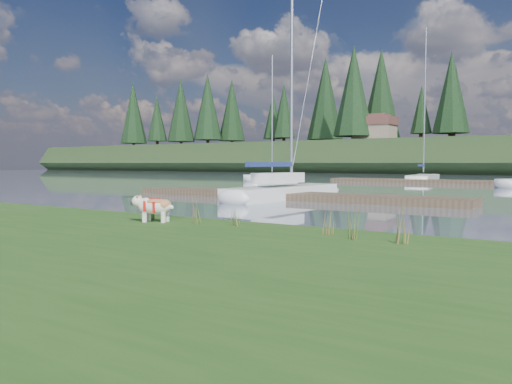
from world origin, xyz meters
The scene contains 20 objects.
ground centered at (0.00, 30.00, 0.00)m, with size 200.00×200.00×0.00m, color slate.
bank centered at (0.00, -6.00, 0.17)m, with size 60.00×9.00×0.35m, color #2A4D1A.
bulldog centered at (-0.51, -2.66, 0.70)m, with size 0.94×0.61×0.56m.
sailboat_main centered at (-4.12, 9.68, 0.42)m, with size 2.10×8.18×11.72m.
dock_near centered at (-4.00, 9.00, 0.15)m, with size 16.00×2.00×0.30m, color #4C3D2C.
dock_far centered at (2.00, 30.00, 0.15)m, with size 26.00×2.20×0.30m, color #4C3D2C.
sailboat_bg_0 centered at (-17.14, 30.06, 0.32)m, with size 1.62×8.05×11.66m.
sailboat_bg_1 centered at (-4.71, 35.17, 0.32)m, with size 2.89×9.27×13.47m.
weed_0 centered at (0.46, -2.48, 0.60)m, with size 0.17×0.14×0.59m.
weed_1 centered at (1.32, -2.31, 0.53)m, with size 0.17×0.14×0.43m.
weed_2 centered at (3.98, -2.65, 0.62)m, with size 0.17×0.14×0.64m.
weed_3 centered at (-0.89, -2.35, 0.57)m, with size 0.17×0.14×0.53m.
weed_4 centered at (3.38, -2.34, 0.55)m, with size 0.17×0.14×0.47m.
weed_5 centered at (4.79, -2.61, 0.65)m, with size 0.17×0.14×0.72m.
mud_lip centered at (0.00, -1.60, 0.07)m, with size 60.00×0.50×0.14m, color #33281C.
conifer_0 centered at (-55.00, 67.00, 12.64)m, with size 5.72×5.72×14.15m.
conifer_1 centered at (-40.00, 71.00, 11.28)m, with size 4.40×4.40×11.30m.
conifer_2 centered at (-25.00, 68.00, 13.54)m, with size 6.60×6.60×16.05m.
conifer_3 centered at (-10.00, 72.00, 11.74)m, with size 4.84×4.84×12.25m.
house_0 centered at (-22.00, 70.00, 7.31)m, with size 6.30×5.30×4.65m.
Camera 1 is at (7.11, -10.32, 1.61)m, focal length 35.00 mm.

